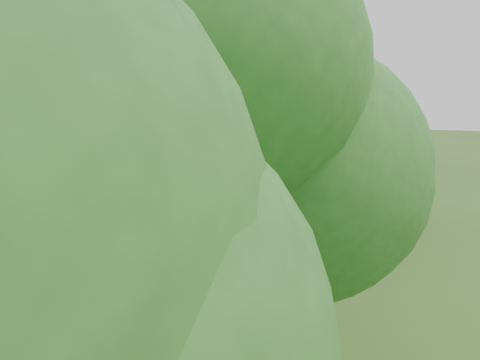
{
  "coord_description": "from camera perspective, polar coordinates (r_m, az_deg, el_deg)",
  "views": [
    {
      "loc": [
        8.56,
        -17.19,
        7.6
      ],
      "look_at": [
        0.5,
        8.0,
        1.4
      ],
      "focal_mm": 28.0,
      "sensor_mm": 36.0,
      "label": 1
    }
  ],
  "objects": [
    {
      "name": "rock_embankment",
      "position": [
        39.42,
        -16.56,
        4.48
      ],
      "size": [
        5.0,
        66.0,
        4.0
      ],
      "primitive_type": "cube",
      "color": "#595147",
      "rests_on": "ground"
    },
    {
      "name": "streetlight",
      "position": [
        36.65,
        -13.74,
        8.19
      ],
      "size": [
        2.52,
        0.22,
        8.0
      ],
      "color": "gray",
      "rests_on": "ground"
    },
    {
      "name": "construction_barrel",
      "position": [
        36.69,
        10.74,
        1.77
      ],
      "size": [
        0.52,
        0.52,
        0.86
      ],
      "primitive_type": "cylinder",
      "color": "#E05700",
      "rests_on": "sidewalk"
    },
    {
      "name": "ground",
      "position": [
        20.65,
        -8.2,
        -8.54
      ],
      "size": [
        140.0,
        140.0,
        0.0
      ],
      "primitive_type": "plane",
      "color": "#33511E",
      "rests_on": "ground"
    },
    {
      "name": "car_2",
      "position": [
        32.87,
        -18.39,
        0.69
      ],
      "size": [
        3.32,
        6.18,
        1.65
      ],
      "primitive_type": "imported",
      "rotation": [
        0.0,
        0.0,
        0.1
      ],
      "color": "#500F16",
      "rests_on": "road"
    },
    {
      "name": "concrete_block",
      "position": [
        18.35,
        2.93,
        -9.87
      ],
      "size": [
        1.24,
        1.03,
        0.73
      ],
      "primitive_type": "cube",
      "rotation": [
        0.0,
        0.0,
        -0.21
      ],
      "color": "gray",
      "rests_on": "sidewalk"
    },
    {
      "name": "painter_1",
      "position": [
        20.63,
        -3.48,
        -5.6
      ],
      "size": [
        0.67,
        0.79,
        1.83
      ],
      "primitive_type": "imported",
      "rotation": [
        0.0,
        0.0,
        1.15
      ],
      "color": "beige",
      "rests_on": "sidewalk"
    },
    {
      "name": "painter_0",
      "position": [
        22.84,
        -1.22,
        -4.01
      ],
      "size": [
        0.63,
        0.85,
        1.59
      ],
      "primitive_type": "imported",
      "rotation": [
        0.0,
        0.0,
        1.4
      ],
      "color": "gold",
      "rests_on": "sidewalk"
    },
    {
      "name": "car_8",
      "position": [
        59.66,
        -0.58,
        6.64
      ],
      "size": [
        1.8,
        4.43,
        1.51
      ],
      "primitive_type": "imported",
      "rotation": [
        0.0,
        0.0,
        -0.0
      ],
      "color": "white",
      "rests_on": "road"
    },
    {
      "name": "jersey_barrier",
      "position": [
        34.03,
        3.19,
        0.79
      ],
      "size": [
        0.42,
        66.0,
        0.6
      ],
      "primitive_type": "cube",
      "color": "#A9D423",
      "rests_on": "ground"
    },
    {
      "name": "car_3",
      "position": [
        32.77,
        -18.54,
        0.43
      ],
      "size": [
        2.19,
        4.96,
        1.42
      ],
      "primitive_type": "imported",
      "rotation": [
        0.0,
        0.0,
        -0.04
      ],
      "color": "black",
      "rests_on": "road"
    },
    {
      "name": "trees_fenceside",
      "position": [
        32.23,
        15.29,
        11.68
      ],
      "size": [
        7.0,
        66.0,
        14.0
      ],
      "primitive_type": null,
      "color": "#408932",
      "rests_on": "ground"
    },
    {
      "name": "car_1",
      "position": [
        28.08,
        -26.12,
        -2.38
      ],
      "size": [
        1.74,
        4.18,
        1.35
      ],
      "primitive_type": "imported",
      "rotation": [
        0.0,
        0.0,
        -0.08
      ],
      "color": "beige",
      "rests_on": "road"
    },
    {
      "name": "car_7",
      "position": [
        49.88,
        -5.05,
        5.22
      ],
      "size": [
        2.1,
        4.78,
        1.37
      ],
      "primitive_type": "imported",
      "rotation": [
        0.0,
        0.0,
        -0.04
      ],
      "color": "maroon",
      "rests_on": "road"
    },
    {
      "name": "chainlink_fence",
      "position": [
        33.09,
        10.6,
        1.46
      ],
      "size": [
        0.04,
        66.0,
        2.0
      ],
      "primitive_type": "cube",
      "color": "slate",
      "rests_on": "ground"
    },
    {
      "name": "trees_embankment",
      "position": [
        38.85,
        -16.78,
        16.94
      ],
      "size": [
        6.4,
        66.0,
        13.0
      ],
      "primitive_type": null,
      "color": "#3A7E2C",
      "rests_on": "rock_embankment"
    },
    {
      "name": "sidewalk",
      "position": [
        33.61,
        6.98,
        0.07
      ],
      "size": [
        4.2,
        66.0,
        0.05
      ],
      "primitive_type": "cube",
      "color": "gray",
      "rests_on": "ground"
    },
    {
      "name": "car_6",
      "position": [
        44.78,
        -6.59,
        4.29
      ],
      "size": [
        2.46,
        5.07,
        1.39
      ],
      "primitive_type": "imported",
      "rotation": [
        0.0,
        0.0,
        -0.03
      ],
      "color": "black",
      "rests_on": "road"
    },
    {
      "name": "painter_3",
      "position": [
        29.19,
        3.17,
        -0.07
      ],
      "size": [
        1.03,
        1.28,
        1.72
      ],
      "primitive_type": "imported",
      "rotation": [
        0.0,
        0.0,
        1.99
      ],
      "color": "brown",
      "rests_on": "sidewalk"
    },
    {
      "name": "car_5",
      "position": [
        43.86,
        -8.42,
        4.24
      ],
      "size": [
        1.89,
        5.13,
        1.68
      ],
      "primitive_type": "imported",
      "rotation": [
        0.0,
        0.0,
        -0.02
      ],
      "color": "silver",
      "rests_on": "road"
    },
    {
      "name": "road",
      "position": [
        35.89,
        -5.58,
        0.94
      ],
      "size": [
        11.2,
        66.0,
        0.04
      ],
      "primitive_type": "cube",
      "color": "black",
      "rests_on": "ground"
    },
    {
      "name": "painter_2",
      "position": [
        29.89,
        2.14,
        0.34
      ],
      "size": [
        0.94,
        1.06,
        1.81
      ],
      "primitive_type": "imported",
      "rotation": [
        0.0,
        0.0,
        1.22
      ],
      "color": "black",
      "rests_on": "sidewalk"
    },
    {
      "name": "car_4",
      "position": [
        38.86,
        -9.43,
        2.96
      ],
      "size": [
        1.94,
        4.6,
        1.55
      ],
      "primitive_type": "imported",
      "rotation": [
        0.0,
        0.0,
        -0.02
      ],
      "color": "tan",
      "rests_on": "road"
    },
    {
      "name": "person_far",
      "position": [
        36.96,
        8.75,
        2.46
      ],
      "size": [
        0.96,
        0.62,
        1.52
      ],
      "primitive_type": "imported",
      "rotation": [
        0.0,
        0.0,
        3.45
      ],
      "color": "black",
      "rests_on": "sidewalk"
    },
    {
      "name": "signpost",
      "position": [
        17.0,
        -9.65,
        -6.37
      ],
      "size": [
        0.62,
        0.09,
        3.1
      ],
      "color": "gray",
      "rests_on": "sidewalk"
    }
  ]
}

